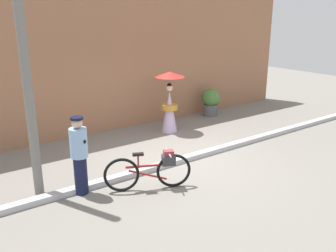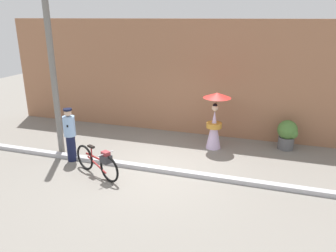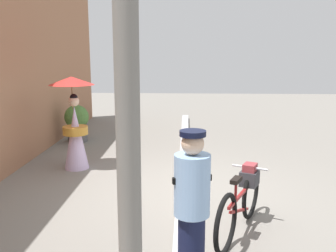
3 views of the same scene
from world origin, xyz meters
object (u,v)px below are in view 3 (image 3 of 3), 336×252
person_officer (192,208)px  utility_pole (126,35)px  potted_plant_by_door (77,122)px  person_with_parasol (75,121)px  bicycle_near_officer (242,200)px

person_officer → utility_pole: (-0.70, 0.48, 1.56)m
person_officer → potted_plant_by_door: person_officer is taller
person_officer → utility_pole: bearing=145.7°
person_officer → person_with_parasol: person_with_parasol is taller
person_with_parasol → utility_pole: bearing=-158.5°
person_officer → utility_pole: 1.77m
person_with_parasol → potted_plant_by_door: (2.24, 0.61, -0.43)m
person_with_parasol → utility_pole: utility_pole is taller
bicycle_near_officer → person_officer: person_officer is taller
person_officer → bicycle_near_officer: bearing=-27.7°
bicycle_near_officer → potted_plant_by_door: (4.79, 3.52, 0.09)m
bicycle_near_officer → person_officer: 1.48m
bicycle_near_officer → person_officer: size_ratio=1.04×
person_with_parasol → utility_pole: (-4.51, -1.77, 1.45)m
person_with_parasol → potted_plant_by_door: person_with_parasol is taller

